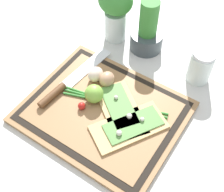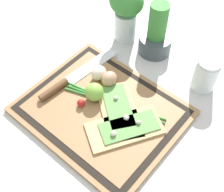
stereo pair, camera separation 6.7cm
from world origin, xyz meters
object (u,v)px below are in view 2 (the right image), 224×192
herb_pot (156,36)px  cherry_tomato_red (81,103)px  knife (67,81)px  lime (94,92)px  pizza_slice_near (126,128)px  pizza_slice_far (119,110)px  egg_pink (99,73)px  sauce_jar (205,76)px  herb_glass (126,10)px  egg_brown (109,79)px

herb_pot → cherry_tomato_red: bearing=-93.3°
knife → lime: size_ratio=5.51×
pizza_slice_near → pizza_slice_far: bearing=146.9°
egg_pink → sauce_jar: bearing=36.8°
knife → egg_pink: bearing=52.2°
pizza_slice_far → sauce_jar: sauce_jar is taller
knife → sauce_jar: 0.42m
herb_glass → sauce_jar: bearing=-3.2°
sauce_jar → pizza_slice_far: bearing=-117.7°
cherry_tomato_red → pizza_slice_far: bearing=30.3°
egg_brown → egg_pink: size_ratio=1.00×
pizza_slice_near → egg_pink: 0.20m
herb_pot → sauce_jar: 0.21m
herb_glass → knife: bearing=-89.1°
egg_pink → sauce_jar: (0.26, 0.19, 0.01)m
egg_pink → herb_pot: herb_pot is taller
egg_brown → cherry_tomato_red: 0.12m
herb_pot → sauce_jar: (0.21, -0.03, -0.02)m
knife → egg_brown: 0.13m
egg_brown → egg_pink: bearing=-175.0°
egg_pink → egg_brown: bearing=5.0°
cherry_tomato_red → sauce_jar: size_ratio=0.20×
herb_glass → pizza_slice_far: bearing=-54.2°
knife → herb_pot: bearing=69.9°
herb_glass → herb_pot: bearing=7.6°
pizza_slice_near → pizza_slice_far: 0.06m
egg_brown → sauce_jar: (0.22, 0.19, 0.01)m
pizza_slice_near → egg_brown: egg_brown is taller
egg_brown → cherry_tomato_red: size_ratio=2.31×
knife → cherry_tomato_red: bearing=-20.5°
pizza_slice_near → pizza_slice_far: same height
pizza_slice_near → egg_pink: egg_pink is taller
egg_brown → herb_glass: 0.25m
pizza_slice_far → sauce_jar: bearing=62.3°
knife → pizza_slice_near: bearing=-3.0°
egg_pink → herb_glass: 0.24m
pizza_slice_far → knife: size_ratio=0.72×
knife → herb_glass: bearing=90.9°
knife → herb_pot: 0.33m
pizza_slice_far → lime: (-0.09, -0.01, 0.02)m
lime → sauce_jar: sauce_jar is taller
pizza_slice_near → cherry_tomato_red: (-0.15, -0.02, 0.01)m
egg_brown → pizza_slice_near: bearing=-33.9°
lime → sauce_jar: 0.34m
lime → herb_glass: size_ratio=0.27×
pizza_slice_near → egg_brown: (-0.14, 0.10, 0.02)m
cherry_tomato_red → knife: bearing=159.5°
pizza_slice_far → cherry_tomato_red: 0.11m
pizza_slice_far → cherry_tomato_red: size_ratio=9.77×
egg_pink → cherry_tomato_red: (0.03, -0.11, -0.01)m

